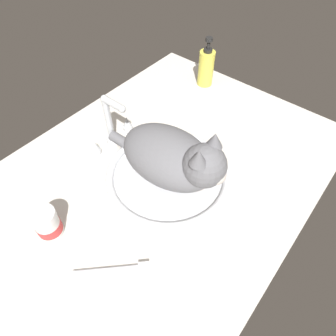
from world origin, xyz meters
TOP-DOWN VIEW (x-y plane):
  - countertop at (0.00, 0.00)cm, footprint 119.57×80.78cm
  - sink_basin at (4.42, -3.15)cm, footprint 36.10×36.10cm
  - faucet at (4.42, 19.35)cm, footprint 17.28×10.13cm
  - cat at (4.51, -5.58)cm, footprint 19.11×39.10cm
  - pill_bottle at (-27.99, 8.05)cm, footprint 6.20×6.20cm
  - soap_pump_bottle at (49.59, 15.53)cm, footprint 5.79×5.79cm
  - toothbrush at (-24.84, -10.88)cm, footprint 13.31×13.28cm

SIDE VIEW (x-z plane):
  - countertop at x=0.00cm, z-range 0.00..3.00cm
  - toothbrush at x=-24.84cm, z-range 2.77..4.47cm
  - sink_basin at x=4.42cm, z-range 2.85..5.10cm
  - pill_bottle at x=-27.99cm, z-range 2.68..11.62cm
  - faucet at x=4.42cm, z-range 1.12..18.94cm
  - soap_pump_bottle at x=49.59cm, z-range 0.83..19.35cm
  - cat at x=4.51cm, z-range 3.21..22.21cm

